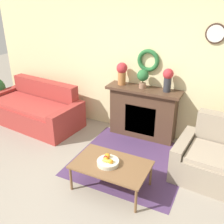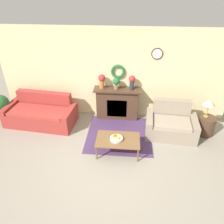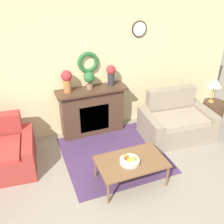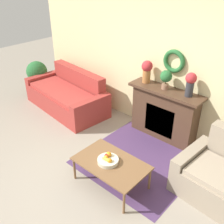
{
  "view_description": "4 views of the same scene",
  "coord_description": "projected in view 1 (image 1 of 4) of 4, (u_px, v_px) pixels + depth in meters",
  "views": [
    {
      "loc": [
        1.58,
        -2.16,
        2.63
      ],
      "look_at": [
        -0.12,
        1.3,
        0.83
      ],
      "focal_mm": 42.0,
      "sensor_mm": 36.0,
      "label": 1
    },
    {
      "loc": [
        0.45,
        -3.63,
        3.78
      ],
      "look_at": [
        0.04,
        1.16,
        0.81
      ],
      "focal_mm": 35.0,
      "sensor_mm": 36.0,
      "label": 2
    },
    {
      "loc": [
        -1.2,
        -2.32,
        3.05
      ],
      "look_at": [
        0.21,
        1.31,
        0.9
      ],
      "focal_mm": 42.0,
      "sensor_mm": 36.0,
      "label": 3
    },
    {
      "loc": [
        2.22,
        -1.65,
        2.95
      ],
      "look_at": [
        -0.24,
        1.1,
        0.85
      ],
      "focal_mm": 42.0,
      "sensor_mm": 36.0,
      "label": 4
    }
  ],
  "objects": [
    {
      "name": "ground_plane",
      "position": [
        77.0,
        207.0,
        3.5
      ],
      "size": [
        16.0,
        16.0,
        0.0
      ],
      "primitive_type": "plane",
      "color": "gray"
    },
    {
      "name": "floor_rug",
      "position": [
        130.0,
        160.0,
        4.44
      ],
      "size": [
        1.8,
        1.77,
        0.01
      ],
      "color": "#4C335B",
      "rests_on": "ground_plane"
    },
    {
      "name": "fruit_bowl",
      "position": [
        108.0,
        161.0,
        3.65
      ],
      "size": [
        0.31,
        0.31,
        0.12
      ],
      "color": "beige",
      "rests_on": "coffee_table"
    },
    {
      "name": "coffee_table",
      "position": [
        111.0,
        166.0,
        3.69
      ],
      "size": [
        1.07,
        0.67,
        0.41
      ],
      "color": "brown",
      "rests_on": "ground_plane"
    },
    {
      "name": "loveseat_right",
      "position": [
        223.0,
        162.0,
        3.88
      ],
      "size": [
        1.43,
        1.0,
        0.92
      ],
      "rotation": [
        0.0,
        0.0,
        -0.08
      ],
      "color": "gray",
      "rests_on": "ground_plane"
    },
    {
      "name": "potted_plant_on_mantel",
      "position": [
        143.0,
        77.0,
        4.71
      ],
      "size": [
        0.21,
        0.21,
        0.35
      ],
      "color": "#8E664C",
      "rests_on": "fireplace"
    },
    {
      "name": "vase_on_mantel_left",
      "position": [
        122.0,
        72.0,
        4.88
      ],
      "size": [
        0.21,
        0.21,
        0.42
      ],
      "color": "#AD6B38",
      "rests_on": "fireplace"
    },
    {
      "name": "fireplace",
      "position": [
        143.0,
        112.0,
        5.01
      ],
      "size": [
        1.39,
        0.41,
        0.99
      ],
      "color": "#4C3323",
      "rests_on": "ground_plane"
    },
    {
      "name": "wall_back",
      "position": [
        143.0,
        66.0,
        4.86
      ],
      "size": [
        6.8,
        0.14,
        2.7
      ],
      "color": "beige",
      "rests_on": "ground_plane"
    },
    {
      "name": "couch_left",
      "position": [
        36.0,
        110.0,
        5.6
      ],
      "size": [
        2.11,
        1.16,
        0.87
      ],
      "rotation": [
        0.0,
        0.0,
        -0.1
      ],
      "color": "#9E332D",
      "rests_on": "ground_plane"
    },
    {
      "name": "vase_on_mantel_right",
      "position": [
        168.0,
        78.0,
        4.54
      ],
      "size": [
        0.18,
        0.18,
        0.42
      ],
      "color": "#2D2D33",
      "rests_on": "fireplace"
    }
  ]
}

